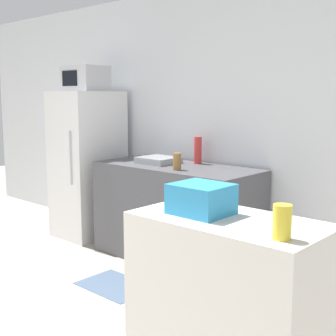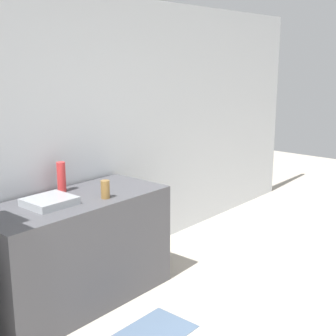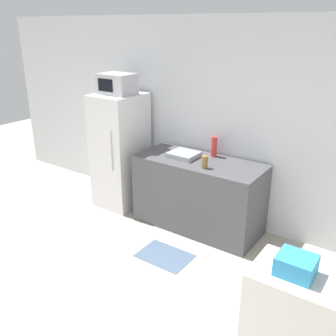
% 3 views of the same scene
% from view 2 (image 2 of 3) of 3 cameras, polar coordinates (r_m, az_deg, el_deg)
% --- Properties ---
extents(wall_back, '(8.00, 0.06, 2.60)m').
position_cam_2_polar(wall_back, '(4.19, -13.90, 2.85)').
color(wall_back, silver).
rests_on(wall_back, ground_plane).
extents(counter, '(1.61, 0.69, 0.91)m').
position_cam_2_polar(counter, '(4.05, -11.10, -9.87)').
color(counter, '#4C4C51').
rests_on(counter, ground_plane).
extents(sink_basin, '(0.35, 0.32, 0.06)m').
position_cam_2_polar(sink_basin, '(3.75, -14.24, -3.98)').
color(sink_basin, '#9EA3A8').
rests_on(sink_basin, counter).
extents(bottle_tall, '(0.07, 0.07, 0.26)m').
position_cam_2_polar(bottle_tall, '(4.08, -12.87, -1.08)').
color(bottle_tall, red).
rests_on(bottle_tall, counter).
extents(bottle_short, '(0.07, 0.07, 0.15)m').
position_cam_2_polar(bottle_short, '(3.84, -7.65, -2.60)').
color(bottle_short, olive).
rests_on(bottle_short, counter).
extents(kitchen_rug, '(0.60, 0.43, 0.01)m').
position_cam_2_polar(kitchen_rug, '(3.75, -1.82, -19.43)').
color(kitchen_rug, slate).
rests_on(kitchen_rug, ground_plane).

